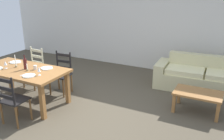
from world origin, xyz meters
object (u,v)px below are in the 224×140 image
(dining_table, at_px, (22,73))
(coffee_table, at_px, (198,95))
(dining_chair_far_left, at_px, (34,68))
(coffee_cup_primary, at_px, (35,67))
(couch, at_px, (205,78))
(dining_chair_near_right, at_px, (12,99))
(wine_bottle, at_px, (25,64))
(wine_glass_near_right, at_px, (39,70))
(dining_chair_far_right, at_px, (61,73))
(wine_glass_near_left, at_px, (5,63))

(dining_table, bearing_deg, coffee_table, 19.99)
(dining_chair_far_left, bearing_deg, coffee_cup_primary, -43.26)
(dining_chair_far_left, distance_m, couch, 4.11)
(dining_table, height_order, dining_chair_near_right, dining_chair_near_right)
(dining_chair_near_right, height_order, couch, dining_chair_near_right)
(wine_bottle, distance_m, coffee_table, 3.51)
(dining_chair_far_left, bearing_deg, wine_glass_near_right, -41.15)
(dining_chair_far_right, distance_m, wine_bottle, 0.89)
(wine_bottle, bearing_deg, dining_table, -168.55)
(dining_chair_far_right, bearing_deg, coffee_table, 9.07)
(wine_bottle, bearing_deg, dining_chair_far_left, 124.68)
(dining_chair_far_left, relative_size, wine_bottle, 3.04)
(coffee_table, bearing_deg, wine_glass_near_right, -154.01)
(dining_chair_near_right, bearing_deg, dining_table, 123.75)
(coffee_cup_primary, distance_m, couch, 3.87)
(dining_chair_far_right, bearing_deg, dining_chair_far_left, 179.21)
(dining_table, distance_m, couch, 4.14)
(dining_table, height_order, dining_chair_far_right, dining_chair_far_right)
(wine_glass_near_left, height_order, coffee_cup_primary, wine_glass_near_left)
(wine_glass_near_right, bearing_deg, coffee_cup_primary, 144.29)
(wine_bottle, height_order, wine_glass_near_left, wine_bottle)
(wine_glass_near_right, bearing_deg, dining_table, 168.09)
(dining_chair_far_left, distance_m, wine_bottle, 0.98)
(dining_chair_near_right, relative_size, couch, 0.41)
(dining_table, relative_size, dining_chair_far_right, 1.98)
(dining_chair_far_left, xyz_separation_m, wine_glass_near_right, (1.02, -0.89, 0.38))
(coffee_table, bearing_deg, dining_chair_far_right, -170.93)
(dining_chair_far_left, height_order, couch, dining_chair_far_left)
(coffee_cup_primary, bearing_deg, dining_chair_near_right, -76.31)
(dining_chair_near_right, height_order, wine_glass_near_right, dining_chair_near_right)
(dining_chair_far_right, bearing_deg, wine_bottle, -113.57)
(coffee_cup_primary, bearing_deg, wine_bottle, -158.62)
(dining_chair_far_right, bearing_deg, dining_table, -118.81)
(dining_chair_near_right, xyz_separation_m, coffee_table, (2.86, 1.95, -0.12))
(dining_chair_near_right, bearing_deg, couch, 48.13)
(wine_glass_near_left, distance_m, wine_glass_near_right, 0.90)
(wine_bottle, height_order, wine_glass_near_right, wine_bottle)
(coffee_cup_primary, bearing_deg, wine_glass_near_left, -159.01)
(wine_glass_near_right, relative_size, coffee_table, 0.18)
(wine_glass_near_left, height_order, couch, wine_glass_near_left)
(dining_chair_far_left, distance_m, coffee_cup_primary, 1.02)
(dining_chair_far_right, relative_size, couch, 0.41)
(dining_table, relative_size, wine_glass_near_left, 11.80)
(coffee_cup_primary, height_order, coffee_table, coffee_cup_primary)
(dining_chair_far_right, relative_size, wine_bottle, 3.04)
(dining_chair_far_right, bearing_deg, wine_glass_near_left, -129.20)
(coffee_cup_primary, xyz_separation_m, couch, (3.04, 2.34, -0.50))
(dining_chair_far_right, xyz_separation_m, wine_glass_near_right, (0.18, -0.88, 0.38))
(coffee_table, bearing_deg, dining_chair_near_right, -145.72)
(wine_glass_near_left, bearing_deg, couch, 35.23)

